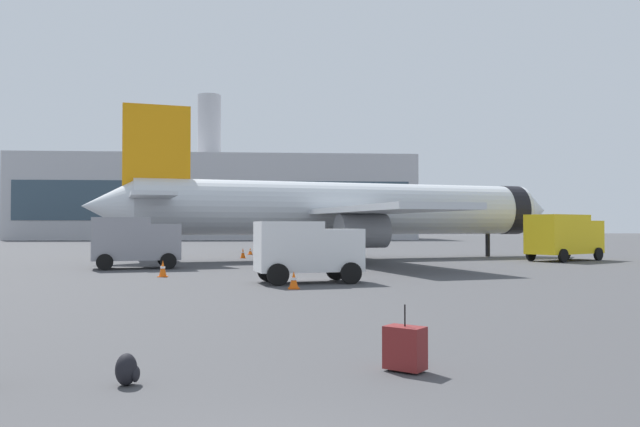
# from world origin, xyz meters

# --- Properties ---
(airplane_at_gate) EXTENTS (35.36, 32.19, 10.50)m
(airplane_at_gate) POSITION_xyz_m (4.90, 40.09, 3.66)
(airplane_at_gate) COLOR silver
(airplane_at_gate) RESTS_ON ground
(service_truck) EXTENTS (5.19, 3.47, 2.90)m
(service_truck) POSITION_xyz_m (-7.99, 30.66, 1.61)
(service_truck) COLOR gray
(service_truck) RESTS_ON ground
(fuel_truck) EXTENTS (6.37, 5.19, 3.20)m
(fuel_truck) POSITION_xyz_m (20.00, 36.80, 1.77)
(fuel_truck) COLOR yellow
(fuel_truck) RESTS_ON ground
(cargo_van) EXTENTS (4.71, 3.07, 2.60)m
(cargo_van) POSITION_xyz_m (1.28, 21.00, 1.45)
(cargo_van) COLOR white
(cargo_van) RESTS_ON ground
(safety_cone_near) EXTENTS (0.44, 0.44, 0.79)m
(safety_cone_near) POSITION_xyz_m (-5.37, 24.57, 0.39)
(safety_cone_near) COLOR #F2590C
(safety_cone_near) RESTS_ON ground
(safety_cone_mid) EXTENTS (0.44, 0.44, 0.78)m
(safety_cone_mid) POSITION_xyz_m (-2.49, 41.90, 0.38)
(safety_cone_mid) COLOR #F2590C
(safety_cone_mid) RESTS_ON ground
(safety_cone_far) EXTENTS (0.44, 0.44, 0.59)m
(safety_cone_far) POSITION_xyz_m (-2.18, 47.82, 0.29)
(safety_cone_far) COLOR #F2590C
(safety_cone_far) RESTS_ON ground
(safety_cone_outer) EXTENTS (0.44, 0.44, 0.67)m
(safety_cone_outer) POSITION_xyz_m (0.64, 18.47, 0.33)
(safety_cone_outer) COLOR #F2590C
(safety_cone_outer) RESTS_ON ground
(rolling_suitcase) EXTENTS (0.75, 0.72, 1.10)m
(rolling_suitcase) POSITION_xyz_m (2.07, 4.70, 0.39)
(rolling_suitcase) COLOR maroon
(rolling_suitcase) RESTS_ON ground
(traveller_backpack) EXTENTS (0.36, 0.40, 0.48)m
(traveller_backpack) POSITION_xyz_m (-2.28, 4.11, 0.23)
(traveller_backpack) COLOR black
(traveller_backpack) RESTS_ON ground
(terminal_building) EXTENTS (71.68, 20.29, 27.25)m
(terminal_building) POSITION_xyz_m (-10.63, 113.86, 7.76)
(terminal_building) COLOR #B2B2B7
(terminal_building) RESTS_ON ground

